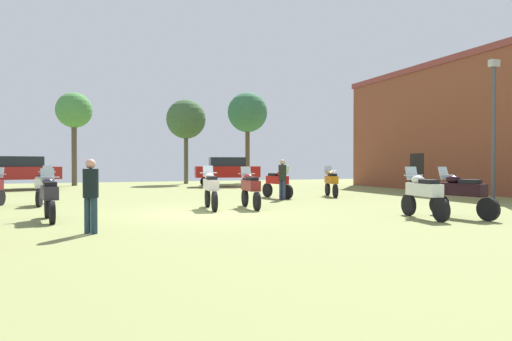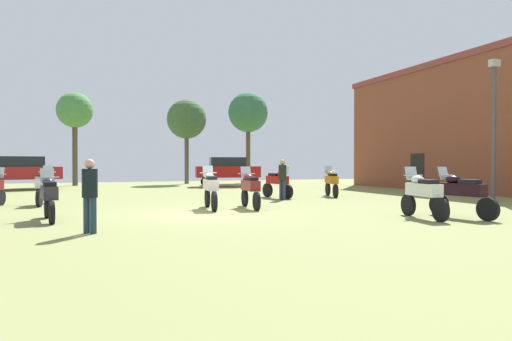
{
  "view_description": "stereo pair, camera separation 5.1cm",
  "coord_description": "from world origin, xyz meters",
  "px_view_note": "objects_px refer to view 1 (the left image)",
  "views": [
    {
      "loc": [
        -3.43,
        -13.92,
        1.59
      ],
      "look_at": [
        3.18,
        3.57,
        1.31
      ],
      "focal_mm": 31.64,
      "sensor_mm": 36.0,
      "label": 1
    },
    {
      "loc": [
        -3.38,
        -13.94,
        1.59
      ],
      "look_at": [
        3.18,
        3.57,
        1.31
      ],
      "focal_mm": 31.64,
      "sensor_mm": 36.0,
      "label": 2
    }
  ],
  "objects_px": {
    "car_3": "(227,170)",
    "tree_1": "(74,112)",
    "motorcycle_9": "(331,182)",
    "tree_2": "(186,120)",
    "motorcycle_6": "(423,193)",
    "motorcycle_7": "(462,193)",
    "tree_3": "(248,113)",
    "motorcycle_5": "(44,186)",
    "person_1": "(91,190)",
    "motorcycle_8": "(250,188)",
    "motorcycle_12": "(278,182)",
    "motorcycle_10": "(49,195)",
    "car_1": "(21,170)",
    "lamp_post": "(494,121)",
    "motorcycle_3": "(211,188)",
    "brick_building": "(480,127)",
    "person_2": "(282,176)"
  },
  "relations": [
    {
      "from": "motorcycle_8",
      "to": "motorcycle_9",
      "type": "xyz_separation_m",
      "value": [
        5.56,
        3.97,
        -0.01
      ]
    },
    {
      "from": "motorcycle_10",
      "to": "tree_3",
      "type": "distance_m",
      "value": 26.51
    },
    {
      "from": "car_3",
      "to": "lamp_post",
      "type": "bearing_deg",
      "value": -145.48
    },
    {
      "from": "motorcycle_5",
      "to": "car_3",
      "type": "distance_m",
      "value": 14.97
    },
    {
      "from": "motorcycle_10",
      "to": "car_3",
      "type": "height_order",
      "value": "car_3"
    },
    {
      "from": "motorcycle_8",
      "to": "motorcycle_12",
      "type": "relative_size",
      "value": 1.07
    },
    {
      "from": "motorcycle_12",
      "to": "car_1",
      "type": "relative_size",
      "value": 0.46
    },
    {
      "from": "motorcycle_7",
      "to": "car_1",
      "type": "height_order",
      "value": "car_1"
    },
    {
      "from": "motorcycle_6",
      "to": "motorcycle_7",
      "type": "bearing_deg",
      "value": -7.4
    },
    {
      "from": "car_1",
      "to": "tree_1",
      "type": "bearing_deg",
      "value": -42.48
    },
    {
      "from": "car_3",
      "to": "tree_1",
      "type": "xyz_separation_m",
      "value": [
        -9.79,
        5.18,
        4.1
      ]
    },
    {
      "from": "motorcycle_9",
      "to": "tree_2",
      "type": "xyz_separation_m",
      "value": [
        -3.63,
        16.07,
        4.29
      ]
    },
    {
      "from": "motorcycle_10",
      "to": "motorcycle_5",
      "type": "bearing_deg",
      "value": 87.27
    },
    {
      "from": "motorcycle_8",
      "to": "motorcycle_9",
      "type": "height_order",
      "value": "motorcycle_8"
    },
    {
      "from": "car_1",
      "to": "tree_2",
      "type": "xyz_separation_m",
      "value": [
        10.96,
        4.86,
        3.84
      ]
    },
    {
      "from": "car_3",
      "to": "person_2",
      "type": "relative_size",
      "value": 2.6
    },
    {
      "from": "motorcycle_9",
      "to": "motorcycle_5",
      "type": "bearing_deg",
      "value": -164.08
    },
    {
      "from": "motorcycle_9",
      "to": "car_1",
      "type": "relative_size",
      "value": 0.45
    },
    {
      "from": "motorcycle_12",
      "to": "car_3",
      "type": "distance_m",
      "value": 10.68
    },
    {
      "from": "motorcycle_3",
      "to": "tree_1",
      "type": "distance_m",
      "value": 20.6
    },
    {
      "from": "motorcycle_6",
      "to": "motorcycle_7",
      "type": "xyz_separation_m",
      "value": [
        1.12,
        -0.3,
        -0.0
      ]
    },
    {
      "from": "motorcycle_8",
      "to": "motorcycle_5",
      "type": "bearing_deg",
      "value": 155.66
    },
    {
      "from": "motorcycle_12",
      "to": "lamp_post",
      "type": "xyz_separation_m",
      "value": [
        7.86,
        -4.64,
        2.62
      ]
    },
    {
      "from": "brick_building",
      "to": "tree_2",
      "type": "relative_size",
      "value": 2.66
    },
    {
      "from": "lamp_post",
      "to": "person_2",
      "type": "bearing_deg",
      "value": 155.58
    },
    {
      "from": "motorcycle_10",
      "to": "motorcycle_12",
      "type": "bearing_deg",
      "value": 21.33
    },
    {
      "from": "car_3",
      "to": "tree_2",
      "type": "height_order",
      "value": "tree_2"
    },
    {
      "from": "motorcycle_8",
      "to": "brick_building",
      "type": "bearing_deg",
      "value": 22.35
    },
    {
      "from": "motorcycle_3",
      "to": "lamp_post",
      "type": "xyz_separation_m",
      "value": [
        11.98,
        -0.94,
        2.61
      ]
    },
    {
      "from": "tree_3",
      "to": "motorcycle_5",
      "type": "bearing_deg",
      "value": -130.05
    },
    {
      "from": "motorcycle_3",
      "to": "tree_1",
      "type": "bearing_deg",
      "value": 109.97
    },
    {
      "from": "person_1",
      "to": "motorcycle_9",
      "type": "bearing_deg",
      "value": 70.3
    },
    {
      "from": "motorcycle_7",
      "to": "motorcycle_9",
      "type": "bearing_deg",
      "value": 76.14
    },
    {
      "from": "motorcycle_9",
      "to": "tree_1",
      "type": "height_order",
      "value": "tree_1"
    },
    {
      "from": "motorcycle_5",
      "to": "person_1",
      "type": "height_order",
      "value": "person_1"
    },
    {
      "from": "motorcycle_7",
      "to": "tree_3",
      "type": "height_order",
      "value": "tree_3"
    },
    {
      "from": "motorcycle_5",
      "to": "lamp_post",
      "type": "relative_size",
      "value": 0.38
    },
    {
      "from": "motorcycle_5",
      "to": "tree_3",
      "type": "height_order",
      "value": "tree_3"
    },
    {
      "from": "motorcycle_3",
      "to": "tree_2",
      "type": "distance_m",
      "value": 20.54
    },
    {
      "from": "motorcycle_6",
      "to": "tree_2",
      "type": "relative_size",
      "value": 0.33
    },
    {
      "from": "brick_building",
      "to": "person_2",
      "type": "bearing_deg",
      "value": -171.34
    },
    {
      "from": "motorcycle_3",
      "to": "motorcycle_5",
      "type": "height_order",
      "value": "motorcycle_5"
    },
    {
      "from": "motorcycle_12",
      "to": "lamp_post",
      "type": "distance_m",
      "value": 9.5
    },
    {
      "from": "motorcycle_3",
      "to": "person_1",
      "type": "relative_size",
      "value": 1.34
    },
    {
      "from": "person_1",
      "to": "tree_2",
      "type": "xyz_separation_m",
      "value": [
        7.25,
        24.19,
        4.03
      ]
    },
    {
      "from": "person_2",
      "to": "lamp_post",
      "type": "height_order",
      "value": "lamp_post"
    },
    {
      "from": "car_3",
      "to": "tree_1",
      "type": "bearing_deg",
      "value": 72.02
    },
    {
      "from": "car_3",
      "to": "person_1",
      "type": "xyz_separation_m",
      "value": [
        -8.92,
        -18.7,
        -0.19
      ]
    },
    {
      "from": "person_2",
      "to": "tree_3",
      "type": "height_order",
      "value": "tree_3"
    },
    {
      "from": "lamp_post",
      "to": "motorcycle_9",
      "type": "bearing_deg",
      "value": 137.04
    }
  ]
}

